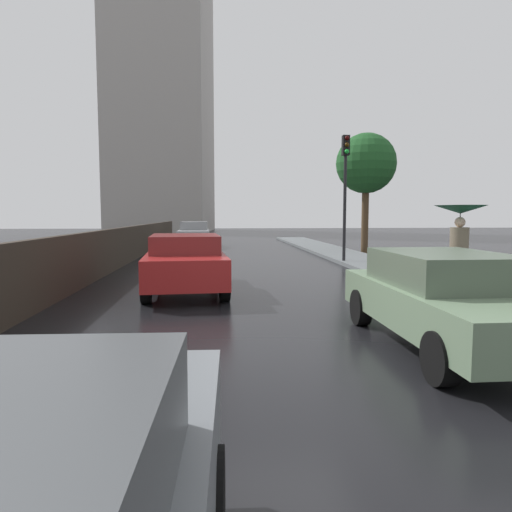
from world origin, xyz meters
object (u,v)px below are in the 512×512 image
Objects in this scene: car_silver_mid_road at (194,234)px; car_green_behind_camera at (447,298)px; pedestrian_with_umbrella_near at (460,225)px; street_tree_mid at (366,164)px; car_red_near_kerb at (185,262)px; traffic_light at (345,175)px.

car_silver_mid_road reaches higher than car_green_behind_camera.
pedestrian_with_umbrella_near reaches higher than car_green_behind_camera.
car_green_behind_camera is at bearing 102.03° from car_silver_mid_road.
street_tree_mid is (8.71, -4.97, 3.61)m from car_silver_mid_road.
street_tree_mid reaches higher than pedestrian_with_umbrella_near.
traffic_light is at bearing -138.20° from car_red_near_kerb.
pedestrian_with_umbrella_near is 0.41× the size of traffic_light.
car_silver_mid_road reaches higher than car_red_near_kerb.
pedestrian_with_umbrella_near is (6.16, -1.73, 0.94)m from car_red_near_kerb.
car_silver_mid_road is 2.31× the size of pedestrian_with_umbrella_near.
car_green_behind_camera is at bearing -104.12° from street_tree_mid.
car_red_near_kerb is 2.37× the size of pedestrian_with_umbrella_near.
street_tree_mid is at bearing 75.82° from car_green_behind_camera.
pedestrian_with_umbrella_near reaches higher than car_red_near_kerb.
pedestrian_with_umbrella_near is (6.72, -17.60, 0.88)m from car_silver_mid_road.
car_red_near_kerb is 15.88m from car_silver_mid_road.
street_tree_mid is (4.05, 16.11, 3.69)m from car_green_behind_camera.
street_tree_mid is at bearing 149.85° from car_silver_mid_road.
pedestrian_with_umbrella_near is (2.07, 3.48, 0.97)m from car_green_behind_camera.
car_green_behind_camera is 11.54m from traffic_light.
car_silver_mid_road is 21.59m from car_green_behind_camera.
car_silver_mid_road is 10.66m from street_tree_mid.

